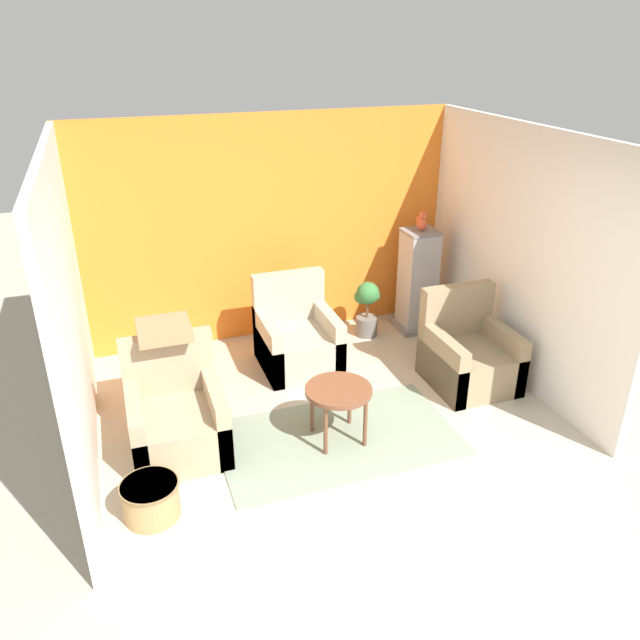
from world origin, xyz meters
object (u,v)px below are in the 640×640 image
(coffee_table, at_px, (338,394))
(birdcage, at_px, (418,282))
(armchair_left, at_px, (177,419))
(armchair_right, at_px, (468,356))
(potted_plant, at_px, (367,306))
(parrot, at_px, (422,221))
(armchair_middle, at_px, (297,340))
(wicker_basket, at_px, (151,499))

(coffee_table, relative_size, birdcage, 0.48)
(armchair_left, xyz_separation_m, armchair_right, (2.90, 0.16, 0.00))
(armchair_left, bearing_deg, coffee_table, -13.58)
(coffee_table, bearing_deg, potted_plant, 60.20)
(parrot, bearing_deg, armchair_middle, -165.54)
(armchair_left, bearing_deg, armchair_middle, 37.70)
(parrot, relative_size, potted_plant, 0.35)
(armchair_middle, distance_m, birdcage, 1.68)
(armchair_middle, height_order, wicker_basket, armchair_middle)
(armchair_right, bearing_deg, armchair_middle, 149.00)
(birdcage, bearing_deg, coffee_table, -132.67)
(birdcage, xyz_separation_m, wicker_basket, (-3.29, -2.25, -0.43))
(armchair_middle, bearing_deg, armchair_left, -142.30)
(armchair_right, bearing_deg, armchair_left, -176.75)
(coffee_table, height_order, armchair_right, armchair_right)
(coffee_table, xyz_separation_m, armchair_right, (1.57, 0.49, -0.16))
(armchair_right, height_order, armchair_middle, same)
(armchair_right, xyz_separation_m, wicker_basket, (-3.20, -0.93, -0.14))
(wicker_basket, bearing_deg, parrot, 34.32)
(armchair_left, distance_m, wicker_basket, 0.83)
(coffee_table, bearing_deg, armchair_middle, 87.55)
(coffee_table, height_order, birdcage, birdcage)
(armchair_right, distance_m, wicker_basket, 3.33)
(armchair_right, height_order, wicker_basket, armchair_right)
(parrot, height_order, wicker_basket, parrot)
(armchair_middle, distance_m, potted_plant, 1.06)
(coffee_table, distance_m, birdcage, 2.46)
(birdcage, height_order, potted_plant, birdcage)
(armchair_middle, height_order, parrot, parrot)
(armchair_middle, relative_size, wicker_basket, 2.20)
(coffee_table, bearing_deg, armchair_left, 166.42)
(armchair_middle, xyz_separation_m, birdcage, (1.60, 0.41, 0.29))
(potted_plant, distance_m, wicker_basket, 3.49)
(armchair_middle, relative_size, potted_plant, 1.43)
(armchair_middle, relative_size, birdcage, 0.78)
(coffee_table, height_order, armchair_left, armchair_left)
(birdcage, relative_size, wicker_basket, 2.80)
(coffee_table, xyz_separation_m, parrot, (1.66, 1.81, 0.85))
(armchair_left, height_order, armchair_middle, same)
(potted_plant, bearing_deg, wicker_basket, -139.86)
(armchair_left, height_order, parrot, parrot)
(wicker_basket, bearing_deg, armchair_middle, 47.38)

